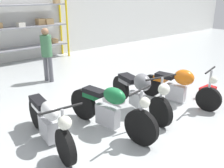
# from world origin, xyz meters

# --- Properties ---
(ground_plane) EXTENTS (30.00, 30.00, 0.00)m
(ground_plane) POSITION_xyz_m (0.00, 0.00, 0.00)
(ground_plane) COLOR #B2B7B7
(back_wall) EXTENTS (30.00, 0.08, 3.60)m
(back_wall) POSITION_xyz_m (0.00, 6.40, 1.80)
(back_wall) COLOR silver
(back_wall) RESTS_ON ground_plane
(shelving_rack) EXTENTS (3.63, 0.63, 2.63)m
(shelving_rack) POSITION_xyz_m (0.40, 6.04, 1.37)
(shelving_rack) COLOR yellow
(shelving_rack) RESTS_ON ground_plane
(motorcycle_white) EXTENTS (0.69, 2.00, 0.96)m
(motorcycle_white) POSITION_xyz_m (-1.62, 0.19, 0.44)
(motorcycle_white) COLOR black
(motorcycle_white) RESTS_ON ground_plane
(motorcycle_green) EXTENTS (0.65, 2.14, 1.05)m
(motorcycle_green) POSITION_xyz_m (-0.52, -0.15, 0.47)
(motorcycle_green) COLOR black
(motorcycle_green) RESTS_ON ground_plane
(motorcycle_grey) EXTENTS (0.76, 2.15, 1.05)m
(motorcycle_grey) POSITION_xyz_m (0.52, 0.07, 0.50)
(motorcycle_grey) COLOR black
(motorcycle_grey) RESTS_ON ground_plane
(motorcycle_orange) EXTENTS (0.73, 2.03, 0.99)m
(motorcycle_orange) POSITION_xyz_m (1.61, -0.21, 0.46)
(motorcycle_orange) COLOR black
(motorcycle_orange) RESTS_ON ground_plane
(person_near_rack) EXTENTS (0.42, 0.42, 1.62)m
(person_near_rack) POSITION_xyz_m (-0.09, 3.31, 0.95)
(person_near_rack) COLOR #595960
(person_near_rack) RESTS_ON ground_plane
(toolbox) EXTENTS (0.44, 0.26, 0.28)m
(toolbox) POSITION_xyz_m (2.48, -0.49, 0.14)
(toolbox) COLOR red
(toolbox) RESTS_ON ground_plane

